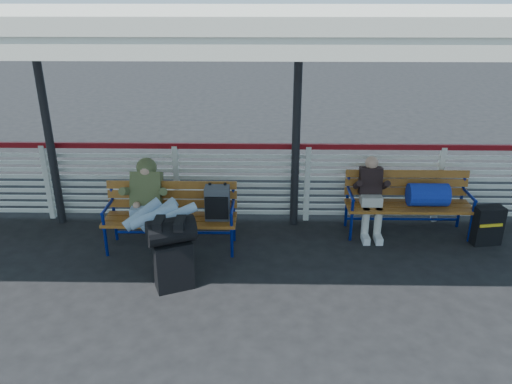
{
  "coord_description": "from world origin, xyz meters",
  "views": [
    {
      "loc": [
        1.35,
        -5.21,
        3.38
      ],
      "look_at": [
        1.23,
        1.0,
        0.83
      ],
      "focal_mm": 35.0,
      "sensor_mm": 36.0,
      "label": 1
    }
  ],
  "objects_px": {
    "bench_left": "(186,208)",
    "traveler_man": "(154,208)",
    "companion_person": "(371,196)",
    "suitcase_side": "(487,225)",
    "bench_right": "(417,196)",
    "luggage_stack": "(173,251)"
  },
  "relations": [
    {
      "from": "luggage_stack",
      "to": "companion_person",
      "type": "distance_m",
      "value": 3.03
    },
    {
      "from": "luggage_stack",
      "to": "suitcase_side",
      "type": "height_order",
      "value": "luggage_stack"
    },
    {
      "from": "bench_left",
      "to": "companion_person",
      "type": "distance_m",
      "value": 2.66
    },
    {
      "from": "suitcase_side",
      "to": "bench_right",
      "type": "bearing_deg",
      "value": 152.61
    },
    {
      "from": "bench_left",
      "to": "suitcase_side",
      "type": "bearing_deg",
      "value": 2.5
    },
    {
      "from": "bench_right",
      "to": "suitcase_side",
      "type": "xyz_separation_m",
      "value": [
        0.93,
        -0.31,
        -0.31
      ]
    },
    {
      "from": "bench_left",
      "to": "companion_person",
      "type": "relative_size",
      "value": 1.57
    },
    {
      "from": "companion_person",
      "to": "suitcase_side",
      "type": "distance_m",
      "value": 1.66
    },
    {
      "from": "luggage_stack",
      "to": "bench_left",
      "type": "bearing_deg",
      "value": 66.93
    },
    {
      "from": "bench_right",
      "to": "suitcase_side",
      "type": "relative_size",
      "value": 3.22
    },
    {
      "from": "luggage_stack",
      "to": "traveler_man",
      "type": "bearing_deg",
      "value": 93.99
    },
    {
      "from": "suitcase_side",
      "to": "traveler_man",
      "type": "bearing_deg",
      "value": 177.51
    },
    {
      "from": "bench_right",
      "to": "traveler_man",
      "type": "bearing_deg",
      "value": -167.06
    },
    {
      "from": "bench_left",
      "to": "traveler_man",
      "type": "height_order",
      "value": "traveler_man"
    },
    {
      "from": "companion_person",
      "to": "bench_left",
      "type": "bearing_deg",
      "value": -169.58
    },
    {
      "from": "bench_left",
      "to": "traveler_man",
      "type": "bearing_deg",
      "value": -135.57
    },
    {
      "from": "bench_right",
      "to": "traveler_man",
      "type": "relative_size",
      "value": 1.1
    },
    {
      "from": "traveler_man",
      "to": "suitcase_side",
      "type": "xyz_separation_m",
      "value": [
        4.57,
        0.53,
        -0.46
      ]
    },
    {
      "from": "traveler_man",
      "to": "bench_left",
      "type": "bearing_deg",
      "value": 44.43
    },
    {
      "from": "bench_left",
      "to": "suitcase_side",
      "type": "relative_size",
      "value": 3.22
    },
    {
      "from": "bench_left",
      "to": "traveler_man",
      "type": "relative_size",
      "value": 1.1
    },
    {
      "from": "companion_person",
      "to": "suitcase_side",
      "type": "height_order",
      "value": "companion_person"
    }
  ]
}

